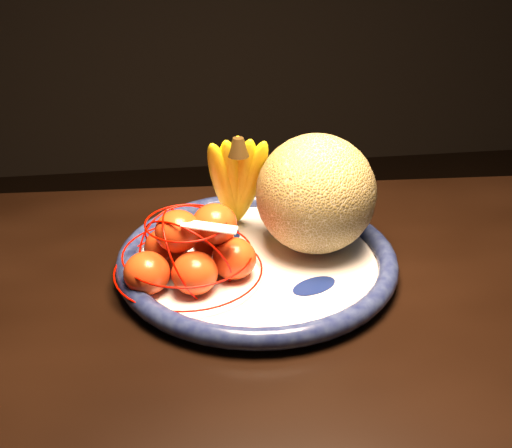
{
  "coord_description": "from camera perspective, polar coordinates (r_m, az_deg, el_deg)",
  "views": [
    {
      "loc": [
        -0.28,
        -0.68,
        1.22
      ],
      "look_at": [
        -0.17,
        0.12,
        0.79
      ],
      "focal_mm": 45.0,
      "sensor_mm": 36.0,
      "label": 1
    }
  ],
  "objects": [
    {
      "name": "cantaloupe",
      "position": [
        0.93,
        5.34,
        2.68
      ],
      "size": [
        0.17,
        0.17,
        0.17
      ],
      "primitive_type": "sphere",
      "color": "olive",
      "rests_on": "fruit_bowl"
    },
    {
      "name": "mandarin_bag",
      "position": [
        0.88,
        -5.73,
        -2.4
      ],
      "size": [
        0.21,
        0.21,
        0.13
      ],
      "rotation": [
        0.0,
        0.0,
        0.04
      ],
      "color": "#EC4114",
      "rests_on": "fruit_bowl"
    },
    {
      "name": "price_tag",
      "position": [
        0.83,
        -4.15,
        -0.24
      ],
      "size": [
        0.08,
        0.04,
        0.01
      ],
      "primitive_type": "cube",
      "rotation": [
        -0.14,
        0.1,
        -0.23
      ],
      "color": "white",
      "rests_on": "mandarin_bag"
    },
    {
      "name": "fruit_bowl",
      "position": [
        0.93,
        0.08,
        -3.26
      ],
      "size": [
        0.4,
        0.4,
        0.03
      ],
      "rotation": [
        0.0,
        0.0,
        -0.17
      ],
      "color": "white",
      "rests_on": "dining_table"
    },
    {
      "name": "banana_bunch",
      "position": [
        0.97,
        -1.72,
        4.11
      ],
      "size": [
        0.12,
        0.11,
        0.18
      ],
      "rotation": [
        0.0,
        0.0,
        -0.02
      ],
      "color": "yellow",
      "rests_on": "fruit_bowl"
    },
    {
      "name": "dining_table",
      "position": [
        0.89,
        8.7,
        -12.42
      ],
      "size": [
        1.49,
        0.95,
        0.72
      ],
      "rotation": [
        0.0,
        0.0,
        -0.06
      ],
      "color": "black",
      "rests_on": "ground"
    }
  ]
}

